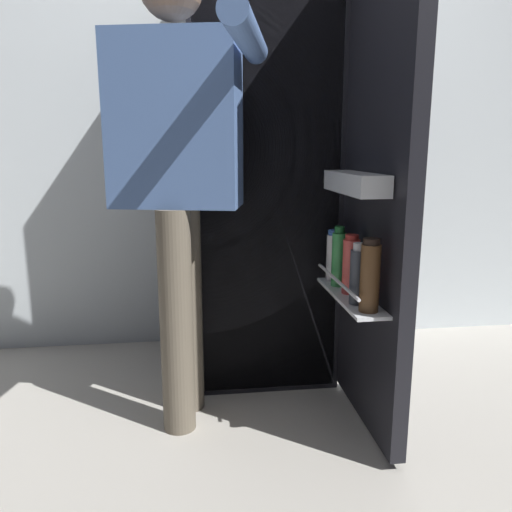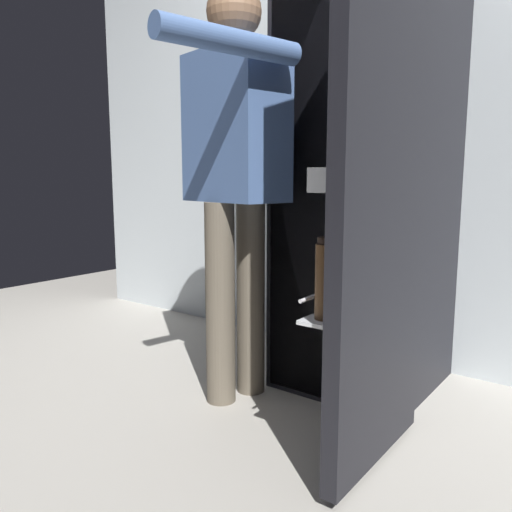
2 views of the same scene
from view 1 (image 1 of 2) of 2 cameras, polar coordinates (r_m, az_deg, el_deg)
The scene contains 4 objects.
ground_plane at distance 2.02m, azimuth 2.47°, elevation -18.44°, with size 6.50×6.50×0.00m, color #B7B2A8.
kitchen_wall at distance 2.69m, azimuth -0.86°, elevation 18.15°, with size 4.40×0.10×2.62m, color silver.
refrigerator at distance 2.26m, azimuth 1.08°, elevation 8.71°, with size 0.67×1.24×1.79m.
person at distance 1.80m, azimuth -8.72°, elevation 10.99°, with size 0.56×0.81×1.65m.
Camera 1 is at (-0.30, -1.71, 1.03)m, focal length 35.09 mm.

